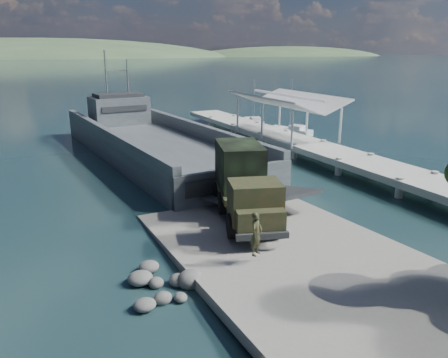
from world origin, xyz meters
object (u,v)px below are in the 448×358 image
pier (292,134)px  landing_craft (154,148)px  soldier (256,242)px  sailboat_far (254,122)px  military_truck (244,183)px  sailboat_near (291,131)px

pier → landing_craft: 13.11m
soldier → sailboat_far: (19.54, 34.53, -1.14)m
pier → military_truck: bearing=-132.0°
landing_craft → sailboat_near: landing_craft is taller
landing_craft → pier: bearing=-19.4°
sailboat_far → landing_craft: bearing=-132.2°
pier → landing_craft: (-12.64, 3.38, -0.78)m
pier → sailboat_near: sailboat_near is taller
soldier → landing_craft: bearing=47.4°
soldier → sailboat_far: sailboat_far is taller
sailboat_near → sailboat_far: bearing=71.4°
landing_craft → sailboat_near: 17.87m
military_truck → sailboat_far: bearing=76.9°
military_truck → sailboat_near: bearing=67.9°
military_truck → sailboat_far: 34.23m
landing_craft → sailboat_far: 20.72m
soldier → sailboat_near: sailboat_near is taller
military_truck → sailboat_far: sailboat_far is taller
landing_craft → sailboat_far: size_ratio=5.83×
military_truck → soldier: military_truck is taller
landing_craft → sailboat_far: bearing=30.0°
landing_craft → military_truck: size_ratio=4.07×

